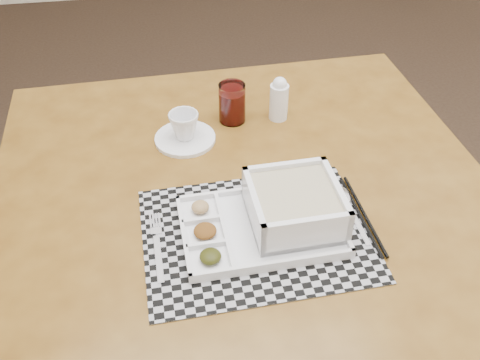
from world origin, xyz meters
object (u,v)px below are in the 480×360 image
dining_table (247,221)px  serving_tray (284,212)px  creamer_bottle (279,99)px  cup (184,126)px  juice_glass (232,104)px

dining_table → serving_tray: serving_tray is taller
creamer_bottle → dining_table: bearing=-115.2°
creamer_bottle → cup: bearing=-166.4°
dining_table → creamer_bottle: creamer_bottle is taller
dining_table → creamer_bottle: (0.13, 0.28, 0.14)m
juice_glass → dining_table: bearing=-92.3°
juice_glass → creamer_bottle: bearing=-4.1°
juice_glass → creamer_bottle: 0.12m
cup → juice_glass: (0.13, 0.07, 0.00)m
juice_glass → creamer_bottle: (0.12, -0.01, 0.01)m
dining_table → cup: 0.28m
cup → creamer_bottle: bearing=16.5°
dining_table → serving_tray: bearing=-62.6°
dining_table → creamer_bottle: bearing=64.8°
cup → creamer_bottle: 0.26m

